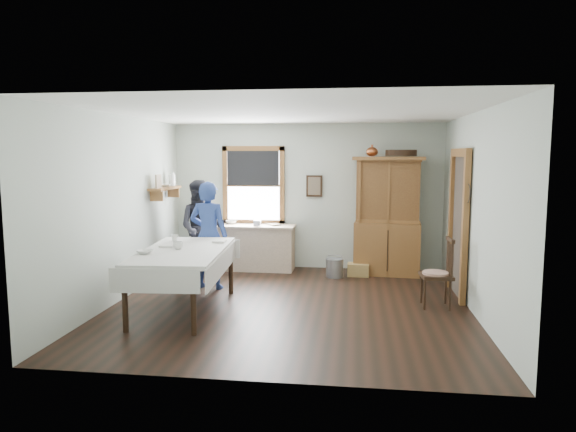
% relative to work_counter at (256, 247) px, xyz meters
% --- Properties ---
extents(room, '(5.01, 5.01, 2.70)m').
position_rel_work_counter_xyz_m(room, '(0.91, -2.19, 0.93)').
color(room, black).
rests_on(room, ground).
extents(window, '(1.18, 0.07, 1.48)m').
position_rel_work_counter_xyz_m(window, '(-0.09, 0.28, 1.22)').
color(window, white).
rests_on(window, room).
extents(doorway, '(0.09, 1.14, 2.22)m').
position_rel_work_counter_xyz_m(doorway, '(3.37, -1.34, 0.74)').
color(doorway, '#3F362D').
rests_on(doorway, room).
extents(wall_shelf, '(0.24, 1.00, 0.44)m').
position_rel_work_counter_xyz_m(wall_shelf, '(-1.46, -0.65, 1.15)').
color(wall_shelf, '#955A2E').
rests_on(wall_shelf, room).
extents(framed_picture, '(0.30, 0.04, 0.40)m').
position_rel_work_counter_xyz_m(framed_picture, '(1.06, 0.27, 1.13)').
color(framed_picture, black).
rests_on(framed_picture, room).
extents(rug_beater, '(0.01, 0.27, 0.27)m').
position_rel_work_counter_xyz_m(rug_beater, '(3.36, -1.89, 1.30)').
color(rug_beater, black).
rests_on(rug_beater, room).
extents(work_counter, '(1.47, 0.57, 0.84)m').
position_rel_work_counter_xyz_m(work_counter, '(0.00, 0.00, 0.00)').
color(work_counter, tan).
rests_on(work_counter, room).
extents(china_hutch, '(1.27, 0.68, 2.10)m').
position_rel_work_counter_xyz_m(china_hutch, '(2.39, -0.05, 0.63)').
color(china_hutch, '#955A2E').
rests_on(china_hutch, room).
extents(dining_table, '(1.27, 2.20, 0.85)m').
position_rel_work_counter_xyz_m(dining_table, '(-0.49, -2.61, 0.01)').
color(dining_table, silver).
rests_on(dining_table, room).
extents(spindle_chair, '(0.49, 0.49, 0.99)m').
position_rel_work_counter_xyz_m(spindle_chair, '(2.96, -2.00, 0.08)').
color(spindle_chair, black).
rests_on(spindle_chair, room).
extents(pail, '(0.35, 0.35, 0.33)m').
position_rel_work_counter_xyz_m(pail, '(1.48, -0.41, -0.25)').
color(pail, gray).
rests_on(pail, room).
extents(wicker_basket, '(0.38, 0.27, 0.22)m').
position_rel_work_counter_xyz_m(wicker_basket, '(1.89, -0.26, -0.31)').
color(wicker_basket, '#A4884A').
rests_on(wicker_basket, room).
extents(woman_blue, '(0.62, 0.44, 1.59)m').
position_rel_work_counter_xyz_m(woman_blue, '(-0.48, -1.41, 0.38)').
color(woman_blue, navy).
rests_on(woman_blue, room).
extents(figure_dark, '(0.83, 0.69, 1.56)m').
position_rel_work_counter_xyz_m(figure_dark, '(-0.86, -0.51, 0.36)').
color(figure_dark, black).
rests_on(figure_dark, room).
extents(table_cup_a, '(0.17, 0.17, 0.10)m').
position_rel_work_counter_xyz_m(table_cup_a, '(-0.56, -2.60, 0.48)').
color(table_cup_a, silver).
rests_on(table_cup_a, dining_table).
extents(table_cup_b, '(0.12, 0.12, 0.10)m').
position_rel_work_counter_xyz_m(table_cup_b, '(-0.85, -1.96, 0.48)').
color(table_cup_b, silver).
rests_on(table_cup_b, dining_table).
extents(table_bowl, '(0.24, 0.24, 0.06)m').
position_rel_work_counter_xyz_m(table_bowl, '(-0.89, -2.97, 0.46)').
color(table_bowl, silver).
rests_on(table_bowl, dining_table).
extents(counter_book, '(0.25, 0.26, 0.02)m').
position_rel_work_counter_xyz_m(counter_book, '(0.27, -0.01, 0.43)').
color(counter_book, brown).
rests_on(counter_book, work_counter).
extents(counter_bowl, '(0.27, 0.27, 0.07)m').
position_rel_work_counter_xyz_m(counter_bowl, '(-0.49, 0.12, 0.45)').
color(counter_bowl, silver).
rests_on(counter_bowl, work_counter).
extents(shelf_bowl, '(0.22, 0.22, 0.05)m').
position_rel_work_counter_xyz_m(shelf_bowl, '(-1.46, -0.64, 1.18)').
color(shelf_bowl, silver).
rests_on(shelf_bowl, wall_shelf).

